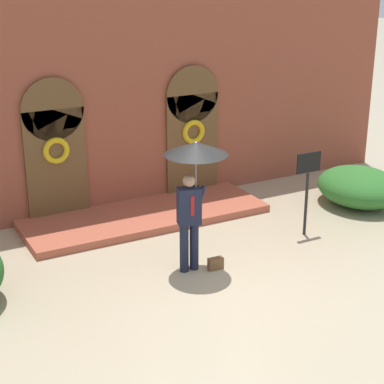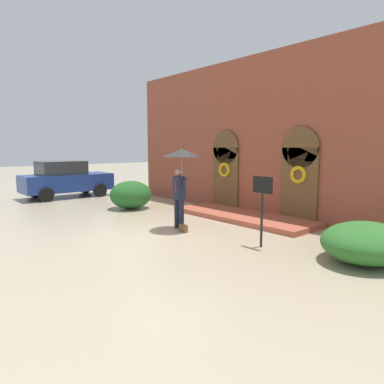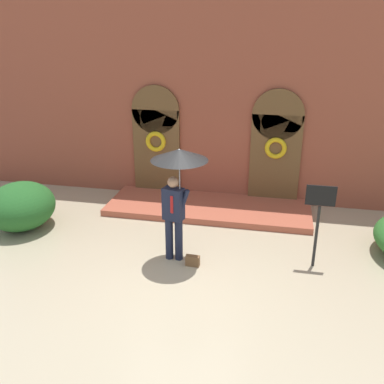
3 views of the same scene
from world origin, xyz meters
The scene contains 6 objects.
ground_plane centered at (0.00, 0.00, 0.00)m, with size 80.00×80.00×0.00m, color tan.
building_facade centered at (0.00, 4.15, 2.68)m, with size 14.00×2.30×5.60m.
person_with_umbrella centered at (-0.18, 0.52, 1.91)m, with size 1.10×1.10×2.36m.
handbag centered at (0.15, 0.32, 0.11)m, with size 0.28×0.12×0.22m, color brown.
sign_post centered at (2.52, 0.82, 1.16)m, with size 0.56×0.06×1.72m.
shrub_left centered at (-4.15, 1.20, 0.55)m, with size 1.54×1.66×1.10m, color #235B23.
Camera 3 is at (1.65, -6.97, 4.57)m, focal length 40.00 mm.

